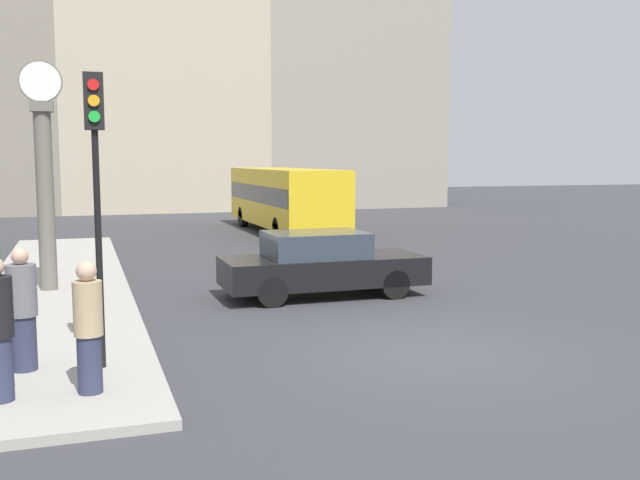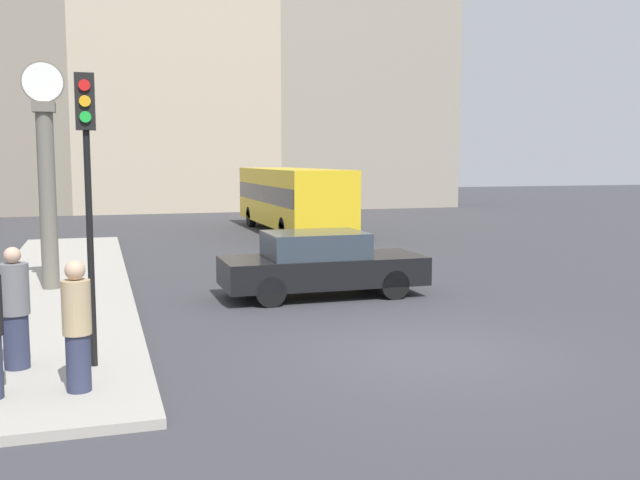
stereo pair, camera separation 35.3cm
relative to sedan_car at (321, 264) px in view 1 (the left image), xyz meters
The scene contains 9 objects.
ground_plane 4.99m from the sedan_car, 88.00° to the right, with size 120.00×120.00×0.00m, color #38383D.
sidewalk_corner 6.29m from the sedan_car, 152.29° to the left, with size 3.10×19.70×0.12m, color #A39E93.
building_row 29.25m from the sedan_car, 89.26° to the left, with size 33.91×5.00×19.72m.
sedan_car is the anchor object (origin of this frame).
bus_distant 13.91m from the sedan_car, 77.55° to the left, with size 2.45×9.78×2.63m.
traffic_light_near 6.97m from the sedan_car, 136.37° to the right, with size 0.26×0.24×4.04m.
street_clock 6.34m from the sedan_car, 159.87° to the left, with size 0.91×0.48×5.02m.
pedestrian_tan_coat 7.50m from the sedan_car, 131.25° to the right, with size 0.35×0.35×1.66m.
pedestrian_grey_jacket 7.24m from the sedan_car, 143.13° to the right, with size 0.40×0.40×1.70m.
Camera 1 is at (-5.15, -9.75, 3.01)m, focal length 40.00 mm.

